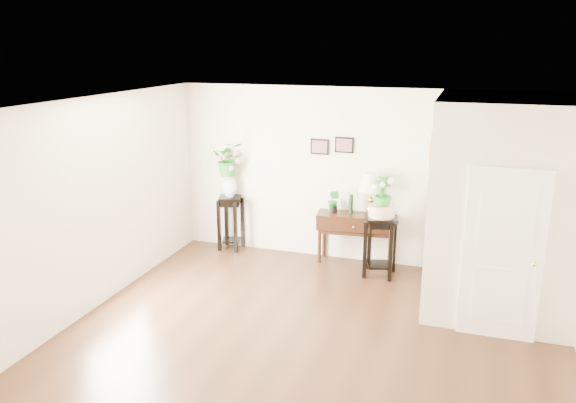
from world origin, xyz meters
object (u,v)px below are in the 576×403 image
at_px(plant_stand_b, 380,246).
at_px(console_table, 356,239).
at_px(table_lamp, 371,194).
at_px(plant_stand_a, 231,223).

bearing_deg(plant_stand_b, console_table, 141.88).
xyz_separation_m(table_lamp, plant_stand_b, (0.22, -0.35, -0.71)).
distance_m(table_lamp, plant_stand_a, 2.50).
relative_size(plant_stand_a, plant_stand_b, 1.00).
xyz_separation_m(console_table, table_lamp, (0.22, 0.00, 0.77)).
bearing_deg(console_table, plant_stand_b, -44.38).
distance_m(console_table, plant_stand_b, 0.56).
bearing_deg(plant_stand_a, console_table, 0.00).
relative_size(console_table, plant_stand_a, 1.33).
height_order(console_table, plant_stand_a, plant_stand_a).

